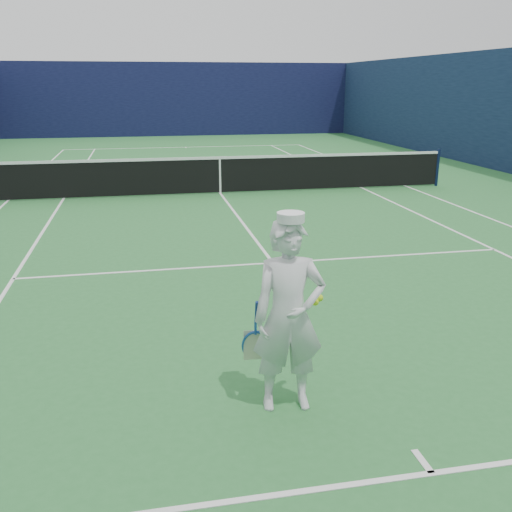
{
  "coord_description": "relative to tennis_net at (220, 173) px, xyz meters",
  "views": [
    {
      "loc": [
        -2.07,
        -15.27,
        2.9
      ],
      "look_at": [
        -0.85,
        -9.2,
        1.02
      ],
      "focal_mm": 40.0,
      "sensor_mm": 36.0,
      "label": 1
    }
  ],
  "objects": [
    {
      "name": "ground",
      "position": [
        0.0,
        0.0,
        -0.55
      ],
      "size": [
        80.0,
        80.0,
        0.0
      ],
      "primitive_type": "plane",
      "color": "#2A7033",
      "rests_on": "ground"
    },
    {
      "name": "court_markings",
      "position": [
        0.0,
        0.0,
        -0.55
      ],
      "size": [
        11.03,
        23.83,
        0.01
      ],
      "color": "white",
      "rests_on": "ground"
    },
    {
      "name": "windscreen_fence",
      "position": [
        0.0,
        0.0,
        1.45
      ],
      "size": [
        20.12,
        36.12,
        4.0
      ],
      "color": "#0E1136",
      "rests_on": "ground"
    },
    {
      "name": "tennis_net",
      "position": [
        0.0,
        0.0,
        0.0
      ],
      "size": [
        12.88,
        0.09,
        1.07
      ],
      "color": "#141E4C",
      "rests_on": "ground"
    },
    {
      "name": "tennis_player",
      "position": [
        -0.85,
        -10.7,
        0.35
      ],
      "size": [
        0.76,
        0.52,
        1.85
      ],
      "rotation": [
        0.0,
        0.0,
        -0.07
      ],
      "color": "white",
      "rests_on": "ground"
    }
  ]
}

